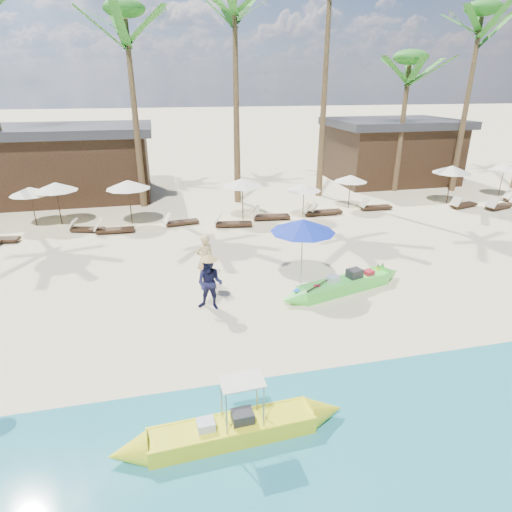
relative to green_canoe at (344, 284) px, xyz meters
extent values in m
plane|color=beige|center=(-3.52, -1.48, -0.24)|extent=(240.00, 240.00, 0.00)
cube|color=tan|center=(-3.52, -6.48, -0.24)|extent=(240.00, 4.50, 0.01)
cube|color=#4BE044|center=(0.00, 0.00, -0.03)|extent=(3.55, 1.63, 0.42)
cube|color=white|center=(0.00, 0.00, -0.01)|extent=(3.03, 1.30, 0.19)
cube|color=#262628|center=(0.42, 0.11, 0.28)|extent=(0.58, 0.50, 0.39)
cube|color=silver|center=(-0.44, -0.07, 0.24)|extent=(0.46, 0.42, 0.31)
cube|color=red|center=(1.02, 0.22, 0.21)|extent=(0.39, 0.35, 0.24)
cylinder|color=red|center=(-1.08, -0.24, 0.14)|extent=(0.24, 0.24, 0.10)
cylinder|color=#262628|center=(-1.31, -0.42, 0.13)|extent=(0.22, 0.22, 0.09)
sphere|color=tan|center=(-1.64, -0.46, 0.18)|extent=(0.20, 0.20, 0.20)
cylinder|color=yellow|center=(1.51, 0.51, 0.18)|extent=(0.15, 0.15, 0.20)
cylinder|color=yellow|center=(1.73, 0.56, 0.18)|extent=(0.15, 0.15, 0.20)
cube|color=yellow|center=(-4.87, -5.68, -0.04)|extent=(3.38, 0.88, 0.40)
cube|color=white|center=(-4.87, -5.68, -0.02)|extent=(2.90, 0.66, 0.18)
cube|color=#262628|center=(-4.66, -5.67, 0.23)|extent=(0.44, 0.36, 0.32)
cube|color=silver|center=(-5.40, -5.71, 0.21)|extent=(0.35, 0.31, 0.27)
cube|color=#EAE2C6|center=(-4.66, -5.67, 1.13)|extent=(0.88, 0.63, 0.03)
imported|color=#D9B375|center=(-4.54, 1.79, 0.65)|extent=(0.74, 0.59, 1.78)
imported|color=#151639|center=(-4.62, -0.21, 0.63)|extent=(1.04, 0.94, 1.73)
cylinder|color=#99999E|center=(-1.26, 0.87, 0.93)|extent=(0.05, 0.05, 2.34)
cone|color=#1228AB|center=(-1.26, 0.87, 1.94)|extent=(2.24, 2.24, 0.46)
cylinder|color=#322214|center=(-12.08, 10.12, 0.72)|extent=(0.05, 0.05, 1.92)
cone|color=#EAE2C6|center=(-12.08, 10.12, 1.55)|extent=(1.92, 1.92, 0.38)
cylinder|color=#322214|center=(-10.89, 10.09, 0.81)|extent=(0.05, 0.05, 2.09)
cone|color=#EAE2C6|center=(-10.89, 10.09, 1.71)|extent=(2.09, 2.09, 0.42)
cube|color=#322214|center=(-9.45, 8.59, -0.10)|extent=(1.63, 0.89, 0.11)
cube|color=#EAE2C6|center=(-10.11, 8.76, 0.17)|extent=(0.47, 0.57, 0.45)
cube|color=#322214|center=(-8.14, 8.13, -0.09)|extent=(1.76, 0.64, 0.12)
cube|color=#EAE2C6|center=(-8.90, 8.16, 0.22)|extent=(0.41, 0.58, 0.51)
cylinder|color=#322214|center=(-7.42, 9.46, 0.85)|extent=(0.05, 0.05, 2.17)
cone|color=#EAE2C6|center=(-7.42, 9.46, 1.78)|extent=(2.17, 2.17, 0.43)
cube|color=#322214|center=(-4.94, 8.67, -0.09)|extent=(1.70, 0.78, 0.12)
cube|color=#EAE2C6|center=(-5.66, 8.56, 0.20)|extent=(0.45, 0.58, 0.48)
cylinder|color=#322214|center=(-1.76, 8.95, 0.81)|extent=(0.05, 0.05, 2.11)
cone|color=#EAE2C6|center=(-1.76, 8.95, 1.72)|extent=(2.11, 2.11, 0.42)
cube|color=#322214|center=(-2.45, 7.80, -0.08)|extent=(1.86, 0.84, 0.13)
cube|color=#EAE2C6|center=(-3.24, 7.92, 0.24)|extent=(0.49, 0.63, 0.52)
cube|color=#322214|center=(-0.32, 8.53, -0.07)|extent=(1.93, 0.78, 0.13)
cube|color=#EAE2C6|center=(-1.14, 8.60, 0.26)|extent=(0.48, 0.64, 0.55)
cylinder|color=#322214|center=(1.37, 8.45, 0.65)|extent=(0.04, 0.04, 1.78)
cone|color=#EAE2C6|center=(1.37, 8.45, 1.42)|extent=(1.78, 1.78, 0.36)
cube|color=#322214|center=(2.44, 8.72, -0.09)|extent=(1.74, 0.60, 0.12)
cube|color=#EAE2C6|center=(1.68, 8.74, 0.22)|extent=(0.40, 0.57, 0.50)
cube|color=#322214|center=(2.84, 8.82, -0.09)|extent=(1.71, 0.57, 0.12)
cube|color=#EAE2C6|center=(2.09, 8.83, 0.21)|extent=(0.39, 0.55, 0.50)
cylinder|color=#322214|center=(4.52, 9.67, 0.69)|extent=(0.05, 0.05, 1.85)
cone|color=#EAE2C6|center=(4.52, 9.67, 1.49)|extent=(1.85, 1.85, 0.37)
cube|color=#322214|center=(5.91, 9.02, -0.09)|extent=(1.74, 0.59, 0.12)
cube|color=#EAE2C6|center=(5.15, 9.03, 0.22)|extent=(0.40, 0.57, 0.51)
cylinder|color=#322214|center=(10.64, 9.32, 0.85)|extent=(0.05, 0.05, 2.18)
cone|color=#EAE2C6|center=(10.64, 9.32, 1.79)|extent=(2.18, 2.18, 0.44)
cube|color=#322214|center=(11.07, 8.36, -0.09)|extent=(1.78, 0.99, 0.12)
cube|color=#EAE2C6|center=(10.35, 8.16, 0.21)|extent=(0.52, 0.63, 0.50)
cube|color=#322214|center=(12.80, 7.61, -0.08)|extent=(1.83, 1.03, 0.12)
cube|color=#EAE2C6|center=(12.06, 7.39, 0.22)|extent=(0.53, 0.65, 0.51)
cylinder|color=#322214|center=(15.01, 10.22, 0.74)|extent=(0.05, 0.05, 1.96)
cone|color=#EAE2C6|center=(15.01, 10.22, 1.59)|extent=(1.96, 1.96, 0.39)
cube|color=#EAE2C6|center=(14.41, 8.78, 0.25)|extent=(0.51, 0.66, 0.54)
cone|color=brown|center=(-6.88, 12.79, 4.80)|extent=(0.40, 0.40, 10.08)
ellipsoid|color=#196318|center=(-6.88, 12.79, 9.84)|extent=(2.08, 2.08, 0.88)
cone|color=brown|center=(-1.37, 12.53, 5.39)|extent=(0.40, 0.40, 11.26)
cone|color=brown|center=(3.93, 12.90, 6.34)|extent=(0.40, 0.40, 13.16)
cone|color=brown|center=(9.32, 13.04, 3.80)|extent=(0.40, 0.40, 8.07)
ellipsoid|color=#196318|center=(9.32, 13.04, 7.84)|extent=(2.08, 2.08, 0.88)
cone|color=brown|center=(13.05, 12.20, 5.08)|extent=(0.40, 0.40, 10.64)
ellipsoid|color=#196318|center=(13.05, 12.20, 10.40)|extent=(2.08, 2.08, 0.88)
cube|color=#322214|center=(-11.52, 16.02, 1.66)|extent=(10.00, 6.00, 3.80)
cube|color=#2D2D33|center=(-11.52, 16.02, 3.81)|extent=(10.80, 6.60, 0.50)
cube|color=#322214|center=(10.48, 16.02, 1.66)|extent=(8.00, 6.00, 3.80)
cube|color=#2D2D33|center=(10.48, 16.02, 3.81)|extent=(8.80, 6.60, 0.50)
camera|label=1|loc=(-5.88, -12.24, 6.45)|focal=30.00mm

